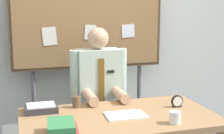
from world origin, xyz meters
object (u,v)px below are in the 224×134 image
object	(u,v)px
bulletin_board	(88,10)
book_stack	(63,128)
desk_clock	(177,102)
paper_tray	(41,108)
pen_holder	(77,102)
open_notebook	(126,115)
coffee_mug	(175,117)
person	(99,104)
desk	(119,126)

from	to	relation	value
bulletin_board	book_stack	world-z (taller)	bulletin_board
bulletin_board	desk_clock	size ratio (longest dim) A/B	21.20
desk_clock	paper_tray	xyz separation A→B (m)	(-1.11, 0.20, -0.02)
bulletin_board	pen_holder	world-z (taller)	bulletin_board
open_notebook	coffee_mug	distance (m)	0.39
person	bulletin_board	distance (m)	0.97
book_stack	paper_tray	distance (m)	0.55
person	paper_tray	xyz separation A→B (m)	(-0.57, -0.37, 0.12)
bulletin_board	book_stack	bearing A→B (deg)	-109.77
desk_clock	coffee_mug	size ratio (longest dim) A/B	1.13
bulletin_board	open_notebook	bearing A→B (deg)	-87.56
coffee_mug	pen_holder	distance (m)	0.85
pen_holder	coffee_mug	bearing A→B (deg)	-43.77
bulletin_board	book_stack	distance (m)	1.59
coffee_mug	paper_tray	size ratio (longest dim) A/B	0.35
book_stack	paper_tray	world-z (taller)	book_stack
desk	person	distance (m)	0.65
book_stack	coffee_mug	size ratio (longest dim) A/B	2.99
open_notebook	pen_holder	size ratio (longest dim) A/B	1.95
book_stack	open_notebook	world-z (taller)	book_stack
desk	open_notebook	distance (m)	0.11
bulletin_board	open_notebook	distance (m)	1.34
bulletin_board	coffee_mug	distance (m)	1.57
open_notebook	desk_clock	xyz separation A→B (m)	(0.49, 0.10, 0.04)
desk	book_stack	size ratio (longest dim) A/B	5.58
coffee_mug	book_stack	bearing A→B (deg)	179.21
book_stack	desk	bearing A→B (deg)	29.17
book_stack	open_notebook	distance (m)	0.58
open_notebook	coffee_mug	world-z (taller)	coffee_mug
book_stack	coffee_mug	xyz separation A→B (m)	(0.81, -0.01, -0.00)
paper_tray	desk	bearing A→B (deg)	-25.77
desk	book_stack	distance (m)	0.56
desk_clock	pen_holder	bearing A→B (deg)	164.12
person	paper_tray	distance (m)	0.69
desk	desk_clock	xyz separation A→B (m)	(0.54, 0.08, 0.13)
desk	pen_holder	xyz separation A→B (m)	(-0.28, 0.31, 0.14)
pen_holder	paper_tray	size ratio (longest dim) A/B	0.62
open_notebook	desk_clock	world-z (taller)	desk_clock
desk	desk_clock	size ratio (longest dim) A/B	14.79
open_notebook	pen_holder	xyz separation A→B (m)	(-0.32, 0.33, 0.04)
desk	coffee_mug	size ratio (longest dim) A/B	16.67
desk	person	bearing A→B (deg)	90.00
book_stack	open_notebook	bearing A→B (deg)	25.21
pen_holder	book_stack	bearing A→B (deg)	-109.12
book_stack	open_notebook	xyz separation A→B (m)	(0.52, 0.25, -0.04)
book_stack	pen_holder	bearing A→B (deg)	70.88
pen_holder	paper_tray	distance (m)	0.30
book_stack	pen_holder	xyz separation A→B (m)	(0.20, 0.57, 0.00)
desk	open_notebook	world-z (taller)	open_notebook
open_notebook	desk_clock	bearing A→B (deg)	11.25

